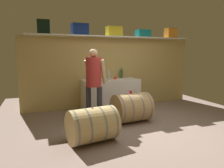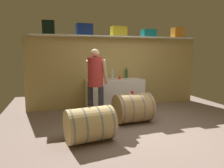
{
  "view_description": "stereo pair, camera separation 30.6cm",
  "coord_description": "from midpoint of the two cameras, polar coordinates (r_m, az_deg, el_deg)",
  "views": [
    {
      "loc": [
        -2.12,
        -3.59,
        1.54
      ],
      "look_at": [
        -0.67,
        0.39,
        0.93
      ],
      "focal_mm": 33.52,
      "sensor_mm": 36.0,
      "label": 1
    },
    {
      "loc": [
        -1.83,
        -3.68,
        1.54
      ],
      "look_at": [
        -0.67,
        0.39,
        0.93
      ],
      "focal_mm": 33.52,
      "sensor_mm": 36.0,
      "label": 2
    }
  ],
  "objects": [
    {
      "name": "wine_bottle_clear",
      "position": [
        5.63,
        -2.5,
        2.44
      ],
      "size": [
        0.07,
        0.07,
        0.32
      ],
      "color": "#B0C3B9",
      "rests_on": "work_cabinet"
    },
    {
      "name": "ground_plane",
      "position": [
        4.88,
        4.98,
        -10.4
      ],
      "size": [
        6.33,
        7.67,
        0.02
      ],
      "primitive_type": "cube",
      "color": "gray"
    },
    {
      "name": "work_cabinet",
      "position": [
        5.88,
        -1.89,
        -2.81
      ],
      "size": [
        1.59,
        0.63,
        0.85
      ],
      "primitive_type": "cube",
      "color": "white",
      "rests_on": "ground"
    },
    {
      "name": "toolcase_black",
      "position": [
        5.76,
        -19.73,
        14.47
      ],
      "size": [
        0.31,
        0.19,
        0.36
      ],
      "primitive_type": "cube",
      "rotation": [
        0.0,
        0.0,
        -0.02
      ],
      "color": "black",
      "rests_on": "high_shelf_board"
    },
    {
      "name": "toolcase_orange",
      "position": [
        6.94,
        14.48,
        13.28
      ],
      "size": [
        0.36,
        0.26,
        0.3
      ],
      "primitive_type": "cube",
      "rotation": [
        0.0,
        0.0,
        0.06
      ],
      "color": "orange",
      "rests_on": "high_shelf_board"
    },
    {
      "name": "red_funnel",
      "position": [
        5.88,
        -0.6,
        1.85
      ],
      "size": [
        0.11,
        0.11,
        0.1
      ],
      "primitive_type": "cone",
      "color": "red",
      "rests_on": "work_cabinet"
    },
    {
      "name": "winemaker_pouring",
      "position": [
        4.8,
        -6.83,
        1.84
      ],
      "size": [
        0.52,
        0.53,
        1.66
      ],
      "rotation": [
        0.0,
        0.0,
        -0.81
      ],
      "color": "#2E2D3A",
      "rests_on": "ground"
    },
    {
      "name": "high_shelf_board",
      "position": [
        6.07,
        -1.02,
        12.73
      ],
      "size": [
        4.72,
        0.4,
        0.03
      ],
      "primitive_type": "cube",
      "color": "silver",
      "rests_on": "back_wall_panel"
    },
    {
      "name": "toolcase_navy",
      "position": [
        5.84,
        -10.31,
        14.45
      ],
      "size": [
        0.44,
        0.3,
        0.31
      ],
      "primitive_type": "cube",
      "rotation": [
        0.0,
        0.0,
        0.06
      ],
      "color": "navy",
      "rests_on": "high_shelf_board"
    },
    {
      "name": "toolcase_yellow",
      "position": [
        6.08,
        -0.93,
        14.16
      ],
      "size": [
        0.44,
        0.28,
        0.27
      ],
      "primitive_type": "cube",
      "rotation": [
        0.0,
        0.0,
        0.05
      ],
      "color": "yellow",
      "rests_on": "high_shelf_board"
    },
    {
      "name": "wine_barrel_near",
      "position": [
        4.81,
        3.52,
        -6.43
      ],
      "size": [
        0.87,
        0.73,
        0.67
      ],
      "rotation": [
        0.0,
        0.0,
        0.09
      ],
      "color": "tan",
      "rests_on": "ground"
    },
    {
      "name": "back_wall_panel",
      "position": [
        6.21,
        -1.45,
        3.19
      ],
      "size": [
        5.13,
        0.1,
        2.01
      ],
      "primitive_type": "cube",
      "color": "tan",
      "rests_on": "ground"
    },
    {
      "name": "toolcase_teal",
      "position": [
        6.44,
        7.07,
        13.51
      ],
      "size": [
        0.4,
        0.28,
        0.22
      ],
      "primitive_type": "cube",
      "rotation": [
        0.0,
        0.0,
        0.01
      ],
      "color": "#137C81",
      "rests_on": "high_shelf_board"
    },
    {
      "name": "tasting_cup",
      "position": [
        4.72,
        3.3,
        -2.21
      ],
      "size": [
        0.06,
        0.06,
        0.06
      ],
      "primitive_type": "cylinder",
      "color": "red",
      "rests_on": "wine_barrel_near"
    },
    {
      "name": "wine_bottle_green",
      "position": [
        6.15,
        1.21,
        2.98
      ],
      "size": [
        0.08,
        0.08,
        0.31
      ],
      "color": "#33542E",
      "rests_on": "work_cabinet"
    },
    {
      "name": "wine_barrel_far",
      "position": [
        3.76,
        -7.73,
        -11.03
      ],
      "size": [
        0.91,
        0.73,
        0.62
      ],
      "rotation": [
        0.0,
        0.0,
        0.16
      ],
      "color": "tan",
      "rests_on": "ground"
    },
    {
      "name": "wine_glass",
      "position": [
        5.84,
        -7.5,
        2.07
      ],
      "size": [
        0.07,
        0.07,
        0.13
      ],
      "color": "white",
      "rests_on": "work_cabinet"
    }
  ]
}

